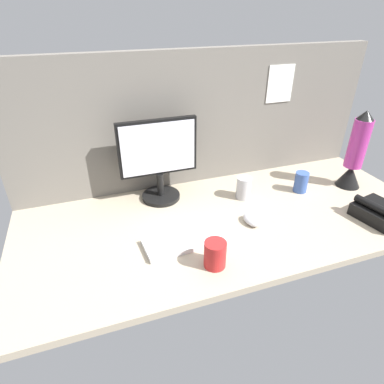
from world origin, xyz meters
The scene contains 10 objects.
ground_plane centered at (0.00, 0.00, -1.50)cm, with size 180.00×80.00×3.00cm, color tan.
cubicle_wall_back centered at (0.07, 37.50, 32.12)cm, with size 180.00×5.50×64.19cm.
monitor centered at (-23.72, 25.10, 20.67)cm, with size 35.54×18.00×38.39cm.
keyboard centered at (-20.71, -11.08, 1.00)cm, with size 37.00×13.00×2.00cm, color silver.
mouse centered at (7.44, -8.09, 1.70)cm, with size 5.60×9.60×3.40cm, color silver.
mug_red_plastic centered at (-17.04, -26.62, 5.08)cm, with size 7.90×7.90×10.16cm.
mug_ceramic_blue centered at (43.05, 8.30, 5.08)cm, with size 6.46×6.46×10.17cm.
mug_steel centered at (13.58, 11.95, 5.34)cm, with size 7.05×7.05×10.69cm.
lava_lamp centered at (69.65, 5.42, 16.33)cm, with size 11.89×11.89×38.92cm.
desk_phone centered at (60.96, -23.02, 3.19)cm, with size 20.62×22.15×8.80cm.
Camera 1 is at (-52.90, -105.98, 81.63)cm, focal length 30.34 mm.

